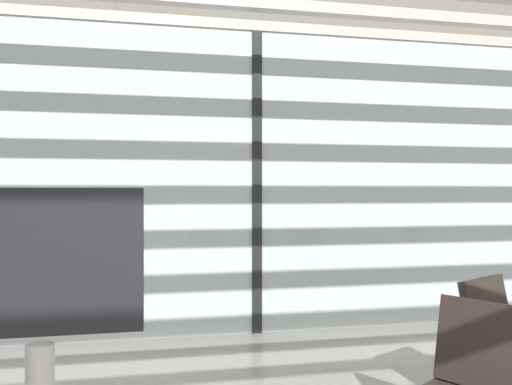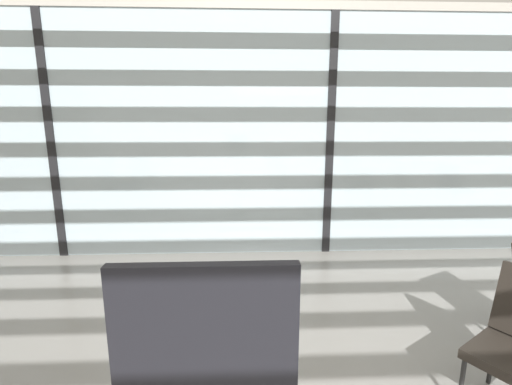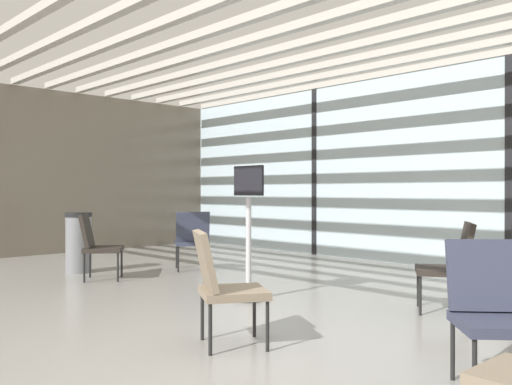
% 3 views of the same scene
% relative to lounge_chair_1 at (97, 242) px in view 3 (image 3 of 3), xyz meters
% --- Properties ---
extents(ground_plane, '(60.00, 60.00, 0.00)m').
position_rel_lounge_chair_1_xyz_m(ground_plane, '(3.61, -0.89, -0.49)').
color(ground_plane, gray).
extents(glass_curtain_wall, '(14.00, 0.08, 3.05)m').
position_rel_lounge_chair_1_xyz_m(glass_curtain_wall, '(3.61, 4.31, 1.03)').
color(glass_curtain_wall, silver).
rests_on(glass_curtain_wall, ground).
extents(window_mullion_0, '(0.10, 0.12, 3.05)m').
position_rel_lounge_chair_1_xyz_m(window_mullion_0, '(0.11, 4.31, 1.03)').
color(window_mullion_0, black).
rests_on(window_mullion_0, ground).
extents(window_mullion_1, '(0.10, 0.12, 3.05)m').
position_rel_lounge_chair_1_xyz_m(window_mullion_1, '(3.61, 4.31, 1.03)').
color(window_mullion_1, black).
rests_on(window_mullion_1, ground).
extents(side_wall_left_panels, '(0.10, 11.20, 3.05)m').
position_rel_lounge_chair_1_xyz_m(side_wall_left_panels, '(-3.34, 0.71, 1.03)').
color(side_wall_left_panels, '#756B5B').
rests_on(side_wall_left_panels, ground).
extents(lounge_chair_1, '(0.70, 0.71, 0.87)m').
position_rel_lounge_chair_1_xyz_m(lounge_chair_1, '(0.00, 0.00, 0.00)').
color(lounge_chair_1, '#28231E').
rests_on(lounge_chair_1, ground).
extents(lounge_chair_2, '(0.71, 0.71, 0.87)m').
position_rel_lounge_chair_1_xyz_m(lounge_chair_2, '(5.31, -0.18, 0.00)').
color(lounge_chair_2, '#33384C').
rests_on(lounge_chair_2, ground).
extents(lounge_chair_4, '(0.70, 0.69, 0.87)m').
position_rel_lounge_chair_1_xyz_m(lounge_chair_4, '(0.20, 1.42, 0.00)').
color(lounge_chair_4, '#33384C').
rests_on(lounge_chair_4, ground).
extents(lounge_chair_5, '(0.68, 0.70, 0.87)m').
position_rel_lounge_chair_1_xyz_m(lounge_chair_5, '(3.53, -0.80, 0.00)').
color(lounge_chair_5, '#7F705B').
rests_on(lounge_chair_5, ground).
extents(lounge_chair_6, '(0.70, 0.69, 0.87)m').
position_rel_lounge_chair_1_xyz_m(lounge_chair_6, '(4.16, 1.55, 0.00)').
color(lounge_chair_6, '#28231E').
rests_on(lounge_chair_6, ground).
extents(trash_bin, '(0.38, 0.38, 0.86)m').
position_rel_lounge_chair_1_xyz_m(trash_bin, '(-0.77, 0.12, -0.06)').
color(trash_bin, slate).
rests_on(trash_bin, ground).
extents(info_sign, '(0.44, 0.32, 1.44)m').
position_rel_lounge_chair_1_xyz_m(info_sign, '(2.39, 0.53, 0.18)').
color(info_sign, '#333333').
rests_on(info_sign, ground).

